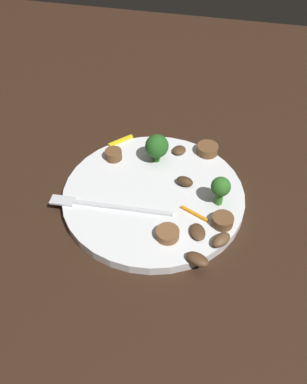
% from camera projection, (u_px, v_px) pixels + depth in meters
% --- Properties ---
extents(ground_plane, '(1.40, 1.40, 0.00)m').
position_uv_depth(ground_plane, '(153.00, 199.00, 0.61)').
color(ground_plane, black).
extents(plate, '(0.27, 0.27, 0.01)m').
position_uv_depth(plate, '(153.00, 195.00, 0.60)').
color(plate, white).
rests_on(plate, ground_plane).
extents(fork, '(0.18, 0.02, 0.00)m').
position_uv_depth(fork, '(101.00, 205.00, 0.58)').
color(fork, silver).
rests_on(fork, plate).
extents(broccoli_floret_0, '(0.04, 0.04, 0.05)m').
position_uv_depth(broccoli_floret_0, '(157.00, 146.00, 0.63)').
color(broccoli_floret_0, '#296420').
rests_on(broccoli_floret_0, plate).
extents(broccoli_floret_1, '(0.03, 0.03, 0.05)m').
position_uv_depth(broccoli_floret_1, '(221.00, 186.00, 0.57)').
color(broccoli_floret_1, '#347525').
rests_on(broccoli_floret_1, plate).
extents(sausage_slice_0, '(0.04, 0.04, 0.01)m').
position_uv_depth(sausage_slice_0, '(168.00, 234.00, 0.54)').
color(sausage_slice_0, brown).
rests_on(sausage_slice_0, plate).
extents(sausage_slice_1, '(0.04, 0.04, 0.01)m').
position_uv_depth(sausage_slice_1, '(223.00, 221.00, 0.55)').
color(sausage_slice_1, brown).
rests_on(sausage_slice_1, plate).
extents(sausage_slice_2, '(0.04, 0.04, 0.01)m').
position_uv_depth(sausage_slice_2, '(207.00, 149.00, 0.66)').
color(sausage_slice_2, brown).
rests_on(sausage_slice_2, plate).
extents(sausage_slice_3, '(0.04, 0.04, 0.02)m').
position_uv_depth(sausage_slice_3, '(113.00, 155.00, 0.65)').
color(sausage_slice_3, brown).
rests_on(sausage_slice_3, plate).
extents(mushroom_0, '(0.03, 0.03, 0.01)m').
position_uv_depth(mushroom_0, '(179.00, 150.00, 0.66)').
color(mushroom_0, '#4C331E').
rests_on(mushroom_0, plate).
extents(mushroom_1, '(0.03, 0.02, 0.01)m').
position_uv_depth(mushroom_1, '(185.00, 181.00, 0.61)').
color(mushroom_1, '#422B19').
rests_on(mushroom_1, plate).
extents(mushroom_2, '(0.03, 0.04, 0.01)m').
position_uv_depth(mushroom_2, '(198.00, 232.00, 0.54)').
color(mushroom_2, '#4C331E').
rests_on(mushroom_2, plate).
extents(mushroom_3, '(0.04, 0.03, 0.01)m').
position_uv_depth(mushroom_3, '(197.00, 259.00, 0.51)').
color(mushroom_3, '#4C331E').
rests_on(mushroom_3, plate).
extents(mushroom_4, '(0.03, 0.03, 0.01)m').
position_uv_depth(mushroom_4, '(221.00, 240.00, 0.53)').
color(mushroom_4, brown).
rests_on(mushroom_4, plate).
extents(pepper_strip_0, '(0.03, 0.04, 0.00)m').
position_uv_depth(pepper_strip_0, '(121.00, 141.00, 0.68)').
color(pepper_strip_0, yellow).
rests_on(pepper_strip_0, plate).
extents(pepper_strip_1, '(0.04, 0.02, 0.00)m').
position_uv_depth(pepper_strip_1, '(194.00, 214.00, 0.57)').
color(pepper_strip_1, orange).
rests_on(pepper_strip_1, plate).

